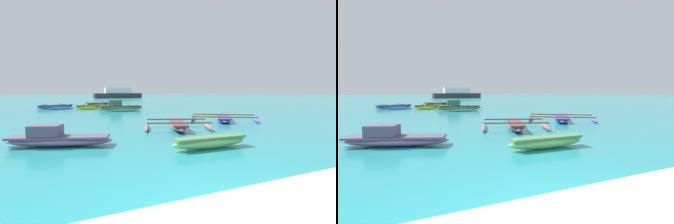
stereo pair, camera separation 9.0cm
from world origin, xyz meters
TOP-DOWN VIEW (x-y plane):
  - moored_boat_0 at (2.32, 4.38)m, footprint 2.76×0.63m
  - moored_boat_1 at (-2.18, 6.98)m, footprint 3.64×2.12m
  - moored_boat_2 at (7.49, 10.27)m, footprint 4.58×4.15m
  - moored_boat_3 at (3.40, 27.86)m, footprint 3.31×3.94m
  - moored_boat_4 at (-1.23, 26.63)m, footprint 3.72×4.27m
  - moored_boat_5 at (2.03, 25.41)m, footprint 3.07×3.72m
  - moored_boat_6 at (4.06, 21.23)m, footprint 4.20×3.48m
  - moored_boat_7 at (3.35, 8.56)m, footprint 3.82×3.44m
  - distant_ferry at (14.32, 59.26)m, footprint 11.29×2.48m

SIDE VIEW (x-z plane):
  - moored_boat_2 at x=7.49m, z-range -0.01..0.35m
  - moored_boat_5 at x=2.03m, z-range -0.02..0.37m
  - moored_boat_7 at x=3.35m, z-range -0.02..0.42m
  - moored_boat_4 at x=-1.23m, z-range -0.02..0.45m
  - moored_boat_0 at x=2.32m, z-range 0.02..0.41m
  - moored_boat_3 at x=3.40m, z-range -0.01..0.51m
  - moored_boat_1 at x=-2.18m, z-range -0.11..0.62m
  - moored_boat_6 at x=4.06m, z-range -0.17..0.80m
  - distant_ferry at x=14.32m, z-range -0.23..2.25m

